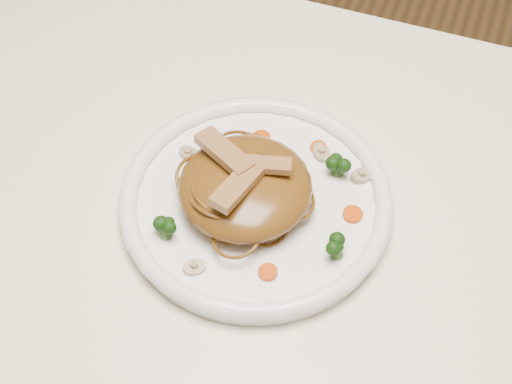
% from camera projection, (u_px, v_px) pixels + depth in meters
% --- Properties ---
extents(table, '(1.20, 0.80, 0.75)m').
position_uv_depth(table, '(288.00, 291.00, 0.86)').
color(table, white).
rests_on(table, ground).
extents(plate, '(0.38, 0.38, 0.02)m').
position_uv_depth(plate, '(256.00, 204.00, 0.81)').
color(plate, white).
rests_on(plate, table).
extents(noodle_mound, '(0.18, 0.18, 0.05)m').
position_uv_depth(noodle_mound, '(245.00, 187.00, 0.78)').
color(noodle_mound, brown).
rests_on(noodle_mound, plate).
extents(chicken_a, '(0.06, 0.03, 0.01)m').
position_uv_depth(chicken_a, '(263.00, 165.00, 0.76)').
color(chicken_a, '#A57F4D').
rests_on(chicken_a, noodle_mound).
extents(chicken_b, '(0.08, 0.06, 0.01)m').
position_uv_depth(chicken_b, '(224.00, 152.00, 0.77)').
color(chicken_b, '#A57F4D').
rests_on(chicken_b, noodle_mound).
extents(chicken_c, '(0.04, 0.08, 0.01)m').
position_uv_depth(chicken_c, '(238.00, 185.00, 0.74)').
color(chicken_c, '#A57F4D').
rests_on(chicken_c, noodle_mound).
extents(broccoli_0, '(0.03, 0.03, 0.03)m').
position_uv_depth(broccoli_0, '(339.00, 164.00, 0.81)').
color(broccoli_0, '#11360B').
rests_on(broccoli_0, plate).
extents(broccoli_1, '(0.03, 0.03, 0.03)m').
position_uv_depth(broccoli_1, '(200.00, 161.00, 0.81)').
color(broccoli_1, '#11360B').
rests_on(broccoli_1, plate).
extents(broccoli_2, '(0.04, 0.04, 0.03)m').
position_uv_depth(broccoli_2, '(164.00, 226.00, 0.76)').
color(broccoli_2, '#11360B').
rests_on(broccoli_2, plate).
extents(broccoli_3, '(0.04, 0.04, 0.03)m').
position_uv_depth(broccoli_3, '(338.00, 246.00, 0.74)').
color(broccoli_3, '#11360B').
rests_on(broccoli_3, plate).
extents(carrot_0, '(0.02, 0.02, 0.00)m').
position_uv_depth(carrot_0, '(318.00, 147.00, 0.84)').
color(carrot_0, '#E55408').
rests_on(carrot_0, plate).
extents(carrot_1, '(0.03, 0.03, 0.00)m').
position_uv_depth(carrot_1, '(186.00, 184.00, 0.81)').
color(carrot_1, '#E55408').
rests_on(carrot_1, plate).
extents(carrot_2, '(0.03, 0.03, 0.00)m').
position_uv_depth(carrot_2, '(353.00, 214.00, 0.79)').
color(carrot_2, '#E55408').
rests_on(carrot_2, plate).
extents(carrot_3, '(0.02, 0.02, 0.00)m').
position_uv_depth(carrot_3, '(262.00, 137.00, 0.85)').
color(carrot_3, '#E55408').
rests_on(carrot_3, plate).
extents(carrot_4, '(0.02, 0.02, 0.00)m').
position_uv_depth(carrot_4, '(268.00, 272.00, 0.74)').
color(carrot_4, '#E55408').
rests_on(carrot_4, plate).
extents(mushroom_0, '(0.03, 0.03, 0.01)m').
position_uv_depth(mushroom_0, '(195.00, 267.00, 0.74)').
color(mushroom_0, tan).
rests_on(mushroom_0, plate).
extents(mushroom_1, '(0.04, 0.04, 0.01)m').
position_uv_depth(mushroom_1, '(362.00, 176.00, 0.82)').
color(mushroom_1, tan).
rests_on(mushroom_1, plate).
extents(mushroom_2, '(0.04, 0.04, 0.01)m').
position_uv_depth(mushroom_2, '(188.00, 154.00, 0.84)').
color(mushroom_2, tan).
rests_on(mushroom_2, plate).
extents(mushroom_3, '(0.04, 0.04, 0.01)m').
position_uv_depth(mushroom_3, '(321.00, 153.00, 0.84)').
color(mushroom_3, tan).
rests_on(mushroom_3, plate).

